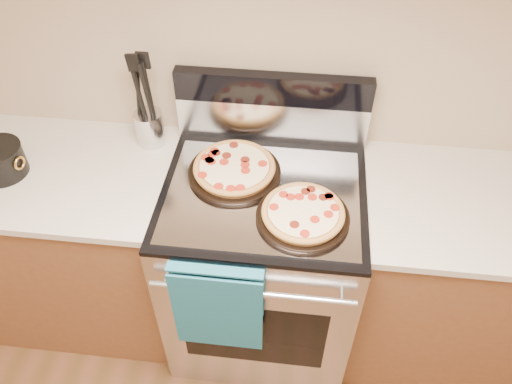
# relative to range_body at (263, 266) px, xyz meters

# --- Properties ---
(wall_back) EXTENTS (4.00, 0.00, 4.00)m
(wall_back) POSITION_rel_range_body_xyz_m (0.00, 0.35, 0.90)
(wall_back) COLOR #C4AC8D
(wall_back) RESTS_ON ground
(range_body) EXTENTS (0.76, 0.68, 0.90)m
(range_body) POSITION_rel_range_body_xyz_m (0.00, 0.00, 0.00)
(range_body) COLOR #B7B7BC
(range_body) RESTS_ON ground
(oven_window) EXTENTS (0.56, 0.01, 0.40)m
(oven_window) POSITION_rel_range_body_xyz_m (0.00, -0.34, 0.00)
(oven_window) COLOR black
(oven_window) RESTS_ON range_body
(cooktop) EXTENTS (0.76, 0.68, 0.02)m
(cooktop) POSITION_rel_range_body_xyz_m (0.00, 0.00, 0.46)
(cooktop) COLOR black
(cooktop) RESTS_ON range_body
(backsplash_lower) EXTENTS (0.76, 0.06, 0.18)m
(backsplash_lower) POSITION_rel_range_body_xyz_m (0.00, 0.31, 0.56)
(backsplash_lower) COLOR silver
(backsplash_lower) RESTS_ON cooktop
(backsplash_upper) EXTENTS (0.76, 0.06, 0.12)m
(backsplash_upper) POSITION_rel_range_body_xyz_m (0.00, 0.31, 0.71)
(backsplash_upper) COLOR black
(backsplash_upper) RESTS_ON backsplash_lower
(oven_handle) EXTENTS (0.70, 0.03, 0.03)m
(oven_handle) POSITION_rel_range_body_xyz_m (0.00, -0.38, 0.35)
(oven_handle) COLOR silver
(oven_handle) RESTS_ON range_body
(dish_towel) EXTENTS (0.32, 0.05, 0.42)m
(dish_towel) POSITION_rel_range_body_xyz_m (-0.12, -0.38, 0.25)
(dish_towel) COLOR #165770
(dish_towel) RESTS_ON oven_handle
(foil_sheet) EXTENTS (0.70, 0.55, 0.01)m
(foil_sheet) POSITION_rel_range_body_xyz_m (0.00, -0.03, 0.47)
(foil_sheet) COLOR gray
(foil_sheet) RESTS_ON cooktop
(cabinet_left) EXTENTS (1.00, 0.62, 0.88)m
(cabinet_left) POSITION_rel_range_body_xyz_m (-0.88, 0.03, -0.01)
(cabinet_left) COLOR brown
(cabinet_left) RESTS_ON ground
(countertop_left) EXTENTS (1.02, 0.64, 0.03)m
(countertop_left) POSITION_rel_range_body_xyz_m (-0.88, 0.03, 0.45)
(countertop_left) COLOR beige
(countertop_left) RESTS_ON cabinet_left
(cabinet_right) EXTENTS (1.00, 0.62, 0.88)m
(cabinet_right) POSITION_rel_range_body_xyz_m (0.88, 0.03, -0.01)
(cabinet_right) COLOR brown
(cabinet_right) RESTS_ON ground
(countertop_right) EXTENTS (1.02, 0.64, 0.03)m
(countertop_right) POSITION_rel_range_body_xyz_m (0.88, 0.03, 0.45)
(countertop_right) COLOR beige
(countertop_right) RESTS_ON cabinet_right
(pepperoni_pizza_back) EXTENTS (0.36, 0.36, 0.05)m
(pepperoni_pizza_back) POSITION_rel_range_body_xyz_m (-0.12, 0.07, 0.50)
(pepperoni_pizza_back) COLOR #B47337
(pepperoni_pizza_back) RESTS_ON foil_sheet
(pepperoni_pizza_front) EXTENTS (0.34, 0.34, 0.04)m
(pepperoni_pizza_front) POSITION_rel_range_body_xyz_m (0.15, -0.13, 0.50)
(pepperoni_pizza_front) COLOR #B47337
(pepperoni_pizza_front) RESTS_ON foil_sheet
(utensil_crock) EXTENTS (0.15, 0.15, 0.14)m
(utensil_crock) POSITION_rel_range_body_xyz_m (-0.49, 0.24, 0.53)
(utensil_crock) COLOR silver
(utensil_crock) RESTS_ON countertop_left
(saucepan) EXTENTS (0.22, 0.22, 0.11)m
(saucepan) POSITION_rel_range_body_xyz_m (-1.01, -0.01, 0.52)
(saucepan) COLOR black
(saucepan) RESTS_ON countertop_left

